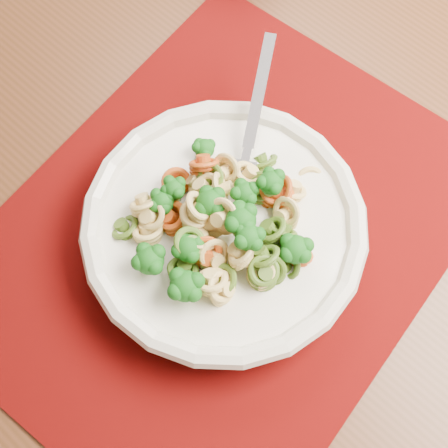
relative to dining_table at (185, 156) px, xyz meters
name	(u,v)px	position (x,y,z in m)	size (l,w,h in m)	color
dining_table	(185,156)	(0.00, 0.00, 0.00)	(1.80, 1.50, 0.76)	#502A16
placemat	(222,235)	(-0.02, -0.14, 0.09)	(0.49, 0.38, 0.00)	#570603
pasta_bowl	(224,228)	(-0.02, -0.15, 0.12)	(0.26, 0.26, 0.05)	white
pasta_broccoli_heap	(224,221)	(-0.02, -0.15, 0.14)	(0.22, 0.22, 0.06)	#EDD075
fork	(243,174)	(0.02, -0.11, 0.14)	(0.19, 0.02, 0.01)	silver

